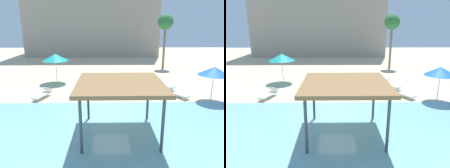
{
  "view_description": "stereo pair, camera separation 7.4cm",
  "coord_description": "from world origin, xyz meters",
  "views": [
    {
      "loc": [
        -0.17,
        -12.93,
        5.5
      ],
      "look_at": [
        0.12,
        2.0,
        1.3
      ],
      "focal_mm": 33.95,
      "sensor_mm": 36.0,
      "label": 1
    },
    {
      "loc": [
        -0.1,
        -12.93,
        5.5
      ],
      "look_at": [
        0.12,
        2.0,
        1.3
      ],
      "focal_mm": 33.95,
      "sensor_mm": 36.0,
      "label": 2
    }
  ],
  "objects": [
    {
      "name": "ground_plane",
      "position": [
        0.0,
        0.0,
        0.0
      ],
      "size": [
        80.0,
        80.0,
        0.0
      ],
      "primitive_type": "plane",
      "color": "beige"
    },
    {
      "name": "lagoon_water",
      "position": [
        0.0,
        -5.25,
        0.02
      ],
      "size": [
        44.0,
        13.5,
        0.04
      ],
      "primitive_type": "cube",
      "color": "#7AB7C1",
      "rests_on": "ground"
    },
    {
      "name": "shade_pavilion",
      "position": [
        0.42,
        -2.97,
        2.62
      ],
      "size": [
        4.21,
        4.21,
        2.79
      ],
      "color": "#42474C",
      "rests_on": "ground"
    },
    {
      "name": "beach_umbrella_teal_2",
      "position": [
        -5.16,
        7.21,
        2.51
      ],
      "size": [
        2.45,
        2.45,
        2.84
      ],
      "color": "silver",
      "rests_on": "ground"
    },
    {
      "name": "beach_umbrella_blue_3",
      "position": [
        7.47,
        1.77,
        2.29
      ],
      "size": [
        2.25,
        2.25,
        2.6
      ],
      "color": "silver",
      "rests_on": "ground"
    },
    {
      "name": "lounge_chair_0",
      "position": [
        5.27,
        2.87,
        0.33
      ],
      "size": [
        1.51,
        1.93,
        0.74
      ],
      "rotation": [
        0.0,
        0.0,
        -1.02
      ],
      "color": "white",
      "rests_on": "ground"
    },
    {
      "name": "lounge_chair_2",
      "position": [
        -5.23,
        2.78,
        0.33
      ],
      "size": [
        1.19,
        1.99,
        0.74
      ],
      "rotation": [
        0.0,
        0.0,
        -1.91
      ],
      "color": "white",
      "rests_on": "ground"
    },
    {
      "name": "lounge_chair_3",
      "position": [
        -0.28,
        5.05,
        0.33
      ],
      "size": [
        1.34,
        1.97,
        0.74
      ],
      "rotation": [
        0.0,
        0.0,
        -2.0
      ],
      "color": "white",
      "rests_on": "ground"
    },
    {
      "name": "lounge_chair_4",
      "position": [
        4.88,
        5.4,
        0.33
      ],
      "size": [
        1.46,
        1.94,
        0.74
      ],
      "rotation": [
        0.0,
        0.0,
        -1.05
      ],
      "color": "white",
      "rests_on": "ground"
    },
    {
      "name": "palm_tree_1",
      "position": [
        7.03,
        14.25,
        5.64
      ],
      "size": [
        1.9,
        1.9,
        6.77
      ],
      "color": "brown",
      "rests_on": "ground"
    }
  ]
}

